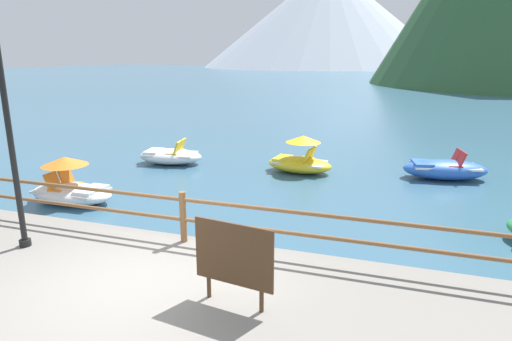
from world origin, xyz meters
The scene contains 9 objects.
ground_plane centered at (0.00, 40.00, 0.00)m, with size 200.00×200.00×0.00m, color #38607A.
dock_railing centered at (0.00, 1.55, 0.99)m, with size 23.92×0.12×0.95m.
lamp_post centered at (-2.61, 0.47, 3.09)m, with size 0.28×0.28×4.51m.
sign_board centered at (1.63, -0.13, 1.13)m, with size 1.17×0.22×1.19m.
pedal_boat_0 centered at (0.59, 8.49, 0.40)m, with size 2.21×1.38×1.22m.
pedal_boat_2 centered at (-3.98, 8.19, 0.28)m, with size 2.39×1.56×0.86m.
pedal_boat_3 centered at (-4.34, 3.66, 0.39)m, with size 2.28×1.21×1.20m.
pedal_boat_4 centered at (4.99, 9.11, 0.31)m, with size 2.66×1.62×0.91m.
distant_peak centered at (-19.45, 131.10, 14.39)m, with size 72.91×72.91×28.78m, color #A8B2C1.
Camera 1 is at (3.62, -5.15, 3.73)m, focal length 30.94 mm.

